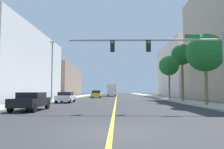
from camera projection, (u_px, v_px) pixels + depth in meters
name	position (u px, v px, depth m)	size (l,w,h in m)	color
ground	(116.00, 97.00, 49.55)	(192.00, 192.00, 0.00)	#2D2D30
sidewalk_left	(75.00, 97.00, 49.78)	(3.42, 168.00, 0.15)	#9E9B93
sidewalk_right	(158.00, 97.00, 49.33)	(3.42, 168.00, 0.15)	#B2ADA3
lane_marking_center	(116.00, 97.00, 49.55)	(0.16, 144.00, 0.01)	yellow
building_left_near	(8.00, 66.00, 37.89)	(11.49, 26.60, 11.57)	silver
building_left_far	(46.00, 81.00, 67.69)	(17.58, 25.50, 9.17)	gray
building_right_far	(195.00, 70.00, 56.98)	(14.76, 23.89, 13.44)	silver
traffic_signal_mast	(172.00, 52.00, 15.99)	(11.36, 0.36, 5.57)	gray
street_lamp	(52.00, 68.00, 27.87)	(0.56, 0.28, 7.60)	gray
palm_near	(205.00, 53.00, 20.99)	(3.58, 3.58, 6.72)	brown
palm_mid	(182.00, 55.00, 28.64)	(2.71, 2.71, 7.36)	brown
palm_far	(169.00, 66.00, 36.17)	(3.26, 3.26, 7.08)	brown
car_white	(66.00, 97.00, 27.09)	(1.86, 3.89, 1.31)	white
car_yellow	(96.00, 94.00, 46.23)	(1.88, 4.37, 1.54)	gold
car_black	(31.00, 101.00, 16.28)	(1.85, 4.09, 1.34)	black
delivery_truck	(112.00, 90.00, 60.35)	(2.64, 8.63, 3.17)	silver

